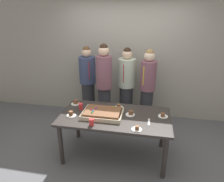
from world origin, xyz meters
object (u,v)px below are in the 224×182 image
object	(u,v)px
drink_cup_nearest	(81,106)
cake_server_utensil	(149,122)
plated_slice_far_right	(137,129)
person_striped_tie_right	(104,86)
sheet_cake	(103,113)
plated_slice_near_right	(76,103)
person_far_right_suit	(126,85)
plated_slice_center_back	(119,107)
person_green_shirt_behind	(88,83)
plated_slice_far_left	(131,114)
drink_cup_middle	(92,122)
party_table	(115,120)
plated_slice_center_front	(163,116)
plated_slice_near_left	(71,114)
person_serving_front	(147,88)

from	to	relation	value
drink_cup_nearest	cake_server_utensil	distance (m)	1.15
plated_slice_far_right	person_striped_tie_right	bearing A→B (deg)	121.72
sheet_cake	cake_server_utensil	xyz separation A→B (m)	(0.72, -0.08, -0.04)
plated_slice_near_right	person_striped_tie_right	size ratio (longest dim) A/B	0.09
person_far_right_suit	plated_slice_near_right	bearing A→B (deg)	-30.69
person_striped_tie_right	plated_slice_center_back	bearing A→B (deg)	22.84
person_green_shirt_behind	person_striped_tie_right	world-z (taller)	person_striped_tie_right
plated_slice_far_left	cake_server_utensil	bearing A→B (deg)	-30.91
plated_slice_near_right	person_striped_tie_right	distance (m)	0.69
plated_slice_far_right	person_far_right_suit	world-z (taller)	person_far_right_suit
person_green_shirt_behind	drink_cup_middle	bearing A→B (deg)	-7.94
party_table	sheet_cake	bearing A→B (deg)	-170.43
drink_cup_nearest	person_striped_tie_right	xyz separation A→B (m)	(0.24, 0.72, 0.11)
plated_slice_center_front	plated_slice_center_back	bearing A→B (deg)	166.35
plated_slice_far_left	plated_slice_center_back	bearing A→B (deg)	136.40
drink_cup_nearest	person_green_shirt_behind	bearing A→B (deg)	100.72
plated_slice_center_back	person_striped_tie_right	xyz separation A→B (m)	(-0.38, 0.56, 0.14)
person_striped_tie_right	drink_cup_nearest	bearing A→B (deg)	-29.27
plated_slice_near_left	plated_slice_far_right	world-z (taller)	plated_slice_near_left
plated_slice_near_left	person_striped_tie_right	world-z (taller)	person_striped_tie_right
person_far_right_suit	plated_slice_far_right	bearing A→B (deg)	23.04
sheet_cake	person_serving_front	distance (m)	1.27
cake_server_utensil	person_serving_front	bearing A→B (deg)	93.25
plated_slice_far_right	drink_cup_nearest	bearing A→B (deg)	154.42
drink_cup_nearest	person_serving_front	bearing A→B (deg)	41.62
plated_slice_near_left	party_table	bearing A→B (deg)	11.67
plated_slice_near_right	person_striped_tie_right	xyz separation A→B (m)	(0.39, 0.56, 0.14)
plated_slice_far_left	drink_cup_middle	size ratio (longest dim) A/B	1.50
drink_cup_middle	person_serving_front	xyz separation A→B (m)	(0.75, 1.41, 0.05)
cake_server_utensil	person_green_shirt_behind	distance (m)	1.85
plated_slice_near_right	plated_slice_center_front	distance (m)	1.50
cake_server_utensil	plated_slice_far_left	bearing A→B (deg)	149.09
plated_slice_center_front	plated_slice_far_left	bearing A→B (deg)	-175.66
plated_slice_far_left	person_far_right_suit	bearing A→B (deg)	100.58
person_serving_front	person_striped_tie_right	xyz separation A→B (m)	(-0.83, -0.22, 0.06)
plated_slice_far_right	person_serving_front	xyz separation A→B (m)	(0.09, 1.41, 0.08)
plated_slice_near_right	sheet_cake	bearing A→B (deg)	-29.00
plated_slice_near_left	person_green_shirt_behind	size ratio (longest dim) A/B	0.09
plated_slice_near_right	plated_slice_far_left	bearing A→B (deg)	-12.38
person_serving_front	person_far_right_suit	xyz separation A→B (m)	(-0.43, 0.12, -0.02)
drink_cup_nearest	person_green_shirt_behind	distance (m)	1.08
sheet_cake	plated_slice_near_right	size ratio (longest dim) A/B	4.15
drink_cup_nearest	plated_slice_far_right	bearing A→B (deg)	-25.58
plated_slice_near_left	sheet_cake	bearing A→B (deg)	12.51
plated_slice_far_right	plated_slice_center_back	distance (m)	0.72
plated_slice_center_back	person_striped_tie_right	size ratio (longest dim) A/B	0.09
party_table	drink_cup_middle	distance (m)	0.47
plated_slice_near_left	plated_slice_center_back	distance (m)	0.80
plated_slice_far_left	person_green_shirt_behind	bearing A→B (deg)	133.12
plated_slice_center_front	person_serving_front	bearing A→B (deg)	106.03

